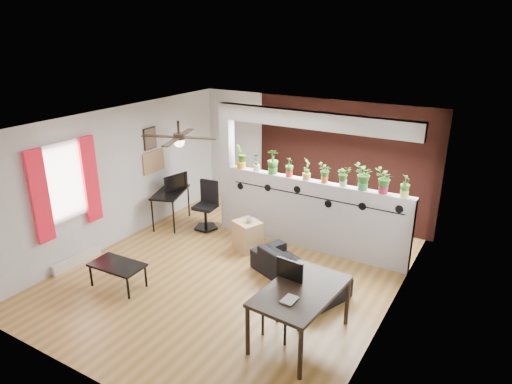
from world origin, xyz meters
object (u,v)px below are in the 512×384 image
(ceiling_fan, at_px, (179,139))
(dining_table, at_px, (301,295))
(potted_plant_4, at_px, (307,168))
(potted_plant_6, at_px, (344,175))
(potted_plant_7, at_px, (363,176))
(potted_plant_1, at_px, (257,161))
(potted_plant_8, at_px, (384,180))
(office_chair, at_px, (207,208))
(folding_chair, at_px, (286,291))
(cube_shelf, at_px, (248,236))
(coffee_table, at_px, (117,266))
(potted_plant_0, at_px, (241,156))
(potted_plant_3, at_px, (289,166))
(potted_plant_9, at_px, (405,185))
(potted_plant_2, at_px, (273,161))
(cup, at_px, (250,220))
(sofa, at_px, (298,269))
(computer_desk, at_px, (170,194))
(potted_plant_5, at_px, (325,172))

(ceiling_fan, relative_size, dining_table, 0.82)
(potted_plant_4, relative_size, potted_plant_6, 1.11)
(potted_plant_6, xyz_separation_m, potted_plant_7, (0.35, 0.00, 0.05))
(potted_plant_1, height_order, potted_plant_4, potted_plant_4)
(potted_plant_8, xyz_separation_m, dining_table, (-0.30, -2.54, -0.90))
(dining_table, bearing_deg, potted_plant_7, 91.26)
(office_chair, xyz_separation_m, folding_chair, (2.94, -2.19, 0.18))
(potted_plant_4, height_order, cube_shelf, potted_plant_4)
(coffee_table, bearing_deg, office_chair, 92.22)
(potted_plant_0, height_order, coffee_table, potted_plant_0)
(dining_table, bearing_deg, potted_plant_3, 119.93)
(potted_plant_3, height_order, folding_chair, potted_plant_3)
(potted_plant_1, xyz_separation_m, potted_plant_3, (0.70, 0.00, 0.01))
(potted_plant_9, bearing_deg, potted_plant_2, -180.00)
(potted_plant_2, bearing_deg, cup, -99.01)
(potted_plant_0, distance_m, cube_shelf, 1.57)
(cube_shelf, bearing_deg, potted_plant_8, 39.19)
(potted_plant_7, height_order, sofa, potted_plant_7)
(dining_table, bearing_deg, potted_plant_6, 99.11)
(potted_plant_6, relative_size, dining_table, 0.25)
(potted_plant_7, xyz_separation_m, office_chair, (-3.14, -0.28, -1.15))
(potted_plant_0, distance_m, potted_plant_2, 0.70)
(sofa, bearing_deg, potted_plant_0, -11.60)
(computer_desk, bearing_deg, potted_plant_1, 14.64)
(ceiling_fan, bearing_deg, potted_plant_9, 29.51)
(potted_plant_2, distance_m, potted_plant_4, 0.70)
(potted_plant_3, distance_m, potted_plant_5, 0.70)
(potted_plant_3, bearing_deg, sofa, -56.39)
(potted_plant_6, distance_m, sofa, 1.81)
(potted_plant_7, bearing_deg, ceiling_fan, -144.00)
(potted_plant_1, relative_size, sofa, 0.21)
(potted_plant_9, xyz_separation_m, computer_desk, (-4.63, -0.48, -0.89))
(potted_plant_4, distance_m, folding_chair, 2.78)
(potted_plant_8, bearing_deg, potted_plant_7, 180.00)
(potted_plant_7, height_order, dining_table, potted_plant_7)
(potted_plant_2, xyz_separation_m, computer_desk, (-2.17, -0.48, -0.94))
(cube_shelf, xyz_separation_m, dining_table, (1.97, -1.87, 0.40))
(potted_plant_4, bearing_deg, office_chair, -172.35)
(potted_plant_5, height_order, potted_plant_7, potted_plant_7)
(potted_plant_3, height_order, potted_plant_7, potted_plant_7)
(potted_plant_7, bearing_deg, coffee_table, -136.94)
(cup, bearing_deg, potted_plant_6, 23.86)
(potted_plant_2, relative_size, potted_plant_4, 1.15)
(cube_shelf, distance_m, office_chair, 1.30)
(potted_plant_2, xyz_separation_m, potted_plant_4, (0.70, -0.00, -0.03))
(potted_plant_8, bearing_deg, ceiling_fan, -147.53)
(ceiling_fan, height_order, potted_plant_6, ceiling_fan)
(office_chair, relative_size, folding_chair, 0.95)
(potted_plant_3, height_order, potted_plant_6, potted_plant_6)
(office_chair, bearing_deg, potted_plant_3, 9.18)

